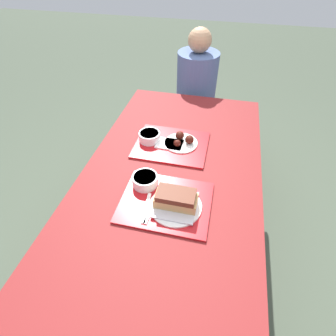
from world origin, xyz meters
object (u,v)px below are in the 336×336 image
object	(u,v)px
brisket_sandwich_plate	(176,201)
wings_plate_far	(182,141)
tray_far	(171,145)
bowl_coleslaw_far	(150,136)
person_seated_across	(197,80)
tray_near	(166,202)
bowl_coleslaw_near	(145,180)

from	to	relation	value
brisket_sandwich_plate	wings_plate_far	xyz separation A→B (m)	(-0.06, 0.46, -0.02)
brisket_sandwich_plate	tray_far	bearing A→B (deg)	104.78
bowl_coleslaw_far	person_seated_across	xyz separation A→B (m)	(0.15, 0.84, -0.02)
wings_plate_far	person_seated_across	size ratio (longest dim) A/B	0.29
brisket_sandwich_plate	tray_near	bearing A→B (deg)	160.74
brisket_sandwich_plate	person_seated_across	world-z (taller)	person_seated_across
brisket_sandwich_plate	bowl_coleslaw_far	distance (m)	0.51
tray_far	bowl_coleslaw_far	size ratio (longest dim) A/B	3.33
bowl_coleslaw_far	person_seated_across	bearing A→B (deg)	79.61
tray_near	bowl_coleslaw_near	size ratio (longest dim) A/B	3.33
bowl_coleslaw_near	brisket_sandwich_plate	xyz separation A→B (m)	(0.17, -0.10, 0.01)
brisket_sandwich_plate	person_seated_across	bearing A→B (deg)	94.16
tray_near	person_seated_across	distance (m)	1.27
bowl_coleslaw_near	wings_plate_far	xyz separation A→B (m)	(0.11, 0.36, -0.01)
brisket_sandwich_plate	bowl_coleslaw_far	xyz separation A→B (m)	(-0.25, 0.45, -0.01)
tray_far	person_seated_across	world-z (taller)	person_seated_across
tray_near	tray_far	bearing A→B (deg)	98.90
bowl_coleslaw_far	tray_near	bearing A→B (deg)	-65.32
tray_near	brisket_sandwich_plate	world-z (taller)	brisket_sandwich_plate
tray_far	person_seated_across	size ratio (longest dim) A/B	0.62
brisket_sandwich_plate	person_seated_across	distance (m)	1.30
tray_far	bowl_coleslaw_far	xyz separation A→B (m)	(-0.13, 0.01, 0.04)
bowl_coleslaw_far	person_seated_across	size ratio (longest dim) A/B	0.19
tray_far	person_seated_across	distance (m)	0.85
person_seated_across	wings_plate_far	bearing A→B (deg)	-87.53
bowl_coleslaw_near	wings_plate_far	size ratio (longest dim) A/B	0.64
tray_near	bowl_coleslaw_far	xyz separation A→B (m)	(-0.20, 0.43, 0.04)
tray_near	person_seated_across	xyz separation A→B (m)	(-0.04, 1.27, 0.02)
bowl_coleslaw_near	brisket_sandwich_plate	distance (m)	0.20
tray_near	tray_far	distance (m)	0.43
bowl_coleslaw_near	bowl_coleslaw_far	xyz separation A→B (m)	(-0.08, 0.35, 0.00)
tray_near	bowl_coleslaw_near	bearing A→B (deg)	145.22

